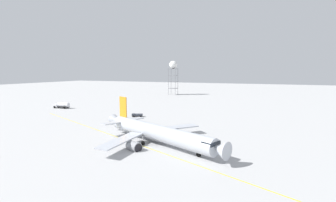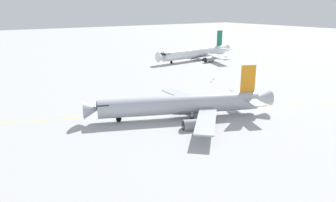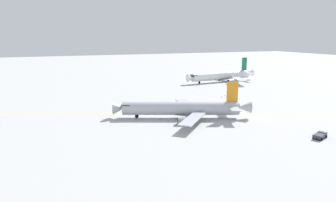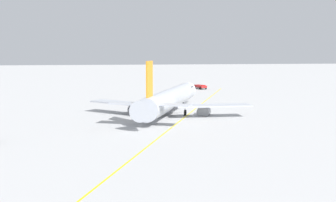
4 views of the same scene
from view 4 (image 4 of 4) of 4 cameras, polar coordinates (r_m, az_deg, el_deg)
name	(u,v)px [view 4 (image 4 of 4)]	position (r m, az deg, el deg)	size (l,w,h in m)	color
ground_plane	(175,113)	(82.92, 0.88, -1.65)	(600.00, 600.00, 0.00)	#B2B2B2
airliner_main	(169,100)	(81.63, 0.20, 0.10)	(29.46, 37.69, 10.95)	#B2B7C1
ops_pickup_truck	(200,87)	(136.08, 4.37, 1.96)	(3.32, 5.48, 1.41)	#232326
taxiway_centreline	(186,116)	(79.01, 2.42, -2.07)	(47.15, 112.73, 0.01)	yellow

